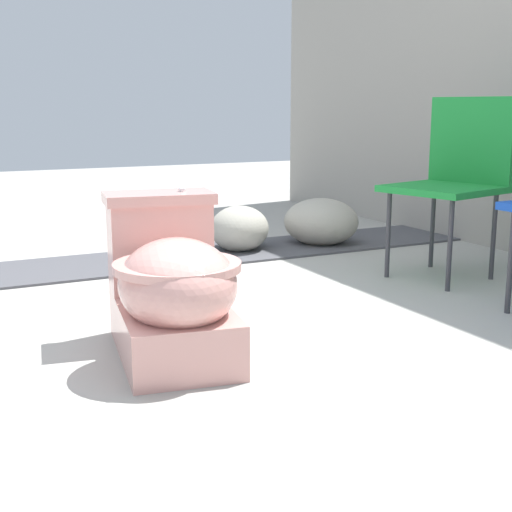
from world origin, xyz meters
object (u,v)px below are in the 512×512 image
Objects in this scene: toilet at (172,289)px; boulder_far at (321,222)px; folding_chair_left at (457,168)px; boulder_near at (239,229)px.

toilet is 1.58× the size of boulder_far.
folding_chair_left is 1.01m from boulder_far.
boulder_far is at bearing -93.62° from folding_chair_left.
boulder_far reaches higher than boulder_near.
folding_chair_left is at bearing 9.79° from boulder_far.
toilet is 1.67m from folding_chair_left.
folding_chair_left is at bearing 33.99° from boulder_near.
boulder_far is (-1.39, 1.42, -0.08)m from toilet.
toilet is at bearing 3.01° from folding_chair_left.
boulder_far is (0.05, 0.50, 0.01)m from boulder_near.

